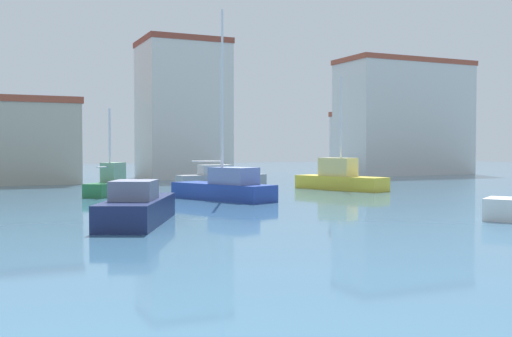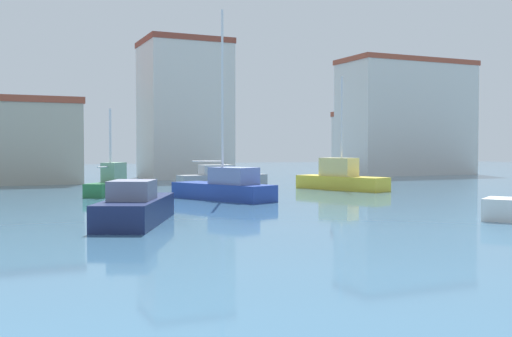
{
  "view_description": "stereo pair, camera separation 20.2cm",
  "coord_description": "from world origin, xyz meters",
  "px_view_note": "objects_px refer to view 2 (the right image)",
  "views": [
    {
      "loc": [
        0.63,
        -5.25,
        2.71
      ],
      "look_at": [
        13.67,
        23.48,
        1.66
      ],
      "focal_mm": 42.49,
      "sensor_mm": 36.0,
      "label": 1
    },
    {
      "loc": [
        0.81,
        -5.34,
        2.71
      ],
      "look_at": [
        13.67,
        23.48,
        1.66
      ],
      "focal_mm": 42.49,
      "sensor_mm": 36.0,
      "label": 2
    }
  ],
  "objects_px": {
    "sailboat_grey_far_right": "(221,179)",
    "sailboat_green_distant_east": "(112,184)",
    "sailboat_blue_inner_mooring": "(225,187)",
    "sailboat_yellow_mid_harbor": "(341,178)",
    "motorboat_navy_near_pier": "(136,208)"
  },
  "relations": [
    {
      "from": "sailboat_grey_far_right",
      "to": "sailboat_green_distant_east",
      "type": "distance_m",
      "value": 7.78
    },
    {
      "from": "sailboat_blue_inner_mooring",
      "to": "sailboat_yellow_mid_harbor",
      "type": "bearing_deg",
      "value": 23.42
    },
    {
      "from": "sailboat_yellow_mid_harbor",
      "to": "sailboat_grey_far_right",
      "type": "distance_m",
      "value": 7.83
    },
    {
      "from": "motorboat_navy_near_pier",
      "to": "sailboat_blue_inner_mooring",
      "type": "distance_m",
      "value": 10.41
    },
    {
      "from": "sailboat_yellow_mid_harbor",
      "to": "sailboat_grey_far_right",
      "type": "bearing_deg",
      "value": 155.03
    },
    {
      "from": "sailboat_grey_far_right",
      "to": "sailboat_yellow_mid_harbor",
      "type": "bearing_deg",
      "value": -24.97
    },
    {
      "from": "sailboat_yellow_mid_harbor",
      "to": "sailboat_blue_inner_mooring",
      "type": "bearing_deg",
      "value": -156.58
    },
    {
      "from": "sailboat_grey_far_right",
      "to": "sailboat_blue_inner_mooring",
      "type": "height_order",
      "value": "sailboat_blue_inner_mooring"
    },
    {
      "from": "sailboat_grey_far_right",
      "to": "motorboat_navy_near_pier",
      "type": "bearing_deg",
      "value": -120.6
    },
    {
      "from": "sailboat_yellow_mid_harbor",
      "to": "sailboat_green_distant_east",
      "type": "xyz_separation_m",
      "value": [
        -14.62,
        1.33,
        -0.06
      ]
    },
    {
      "from": "sailboat_yellow_mid_harbor",
      "to": "sailboat_green_distant_east",
      "type": "height_order",
      "value": "sailboat_yellow_mid_harbor"
    },
    {
      "from": "sailboat_blue_inner_mooring",
      "to": "sailboat_grey_far_right",
      "type": "bearing_deg",
      "value": 70.61
    },
    {
      "from": "sailboat_yellow_mid_harbor",
      "to": "sailboat_green_distant_east",
      "type": "bearing_deg",
      "value": 174.81
    },
    {
      "from": "sailboat_grey_far_right",
      "to": "sailboat_green_distant_east",
      "type": "height_order",
      "value": "sailboat_grey_far_right"
    },
    {
      "from": "motorboat_navy_near_pier",
      "to": "sailboat_grey_far_right",
      "type": "bearing_deg",
      "value": 59.4
    }
  ]
}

